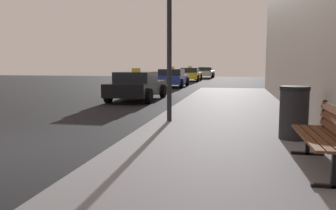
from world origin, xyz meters
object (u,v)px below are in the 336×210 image
at_px(bench, 327,133).
at_px(car_yellow, 190,74).
at_px(trash_bin, 294,112).
at_px(car_black, 137,86).
at_px(street_lamp, 169,14).
at_px(car_silver, 206,72).
at_px(car_blue, 172,78).

xyz_separation_m(bench, car_yellow, (-5.62, 28.21, -0.02)).
height_order(trash_bin, car_yellow, car_yellow).
bearing_deg(trash_bin, car_black, 124.64).
xyz_separation_m(street_lamp, car_silver, (-2.01, 33.21, -2.20)).
xyz_separation_m(trash_bin, car_silver, (-4.79, 34.81, -0.02)).
distance_m(trash_bin, car_silver, 35.14).
distance_m(car_black, car_yellow, 18.31).
xyz_separation_m(car_yellow, car_silver, (0.71, 8.61, -0.00)).
relative_size(trash_bin, car_black, 0.24).
bearing_deg(car_blue, car_black, -89.15).
height_order(street_lamp, car_silver, street_lamp).
xyz_separation_m(bench, car_blue, (-5.72, 19.20, -0.02)).
bearing_deg(street_lamp, car_yellow, 96.31).
bearing_deg(car_silver, bench, -82.40).
relative_size(car_yellow, car_silver, 1.00).
distance_m(trash_bin, car_yellow, 26.78).
relative_size(car_black, car_yellow, 0.99).
bearing_deg(trash_bin, bench, -86.36).
bearing_deg(car_black, trash_bin, -55.36).
bearing_deg(car_black, car_yellow, 90.13).
xyz_separation_m(street_lamp, car_blue, (-2.82, 15.60, -2.19)).
bearing_deg(bench, street_lamp, 128.81).
relative_size(bench, car_black, 0.41).
bearing_deg(car_silver, car_yellow, -94.73).
relative_size(car_blue, car_silver, 1.00).
distance_m(car_black, car_blue, 9.30).
relative_size(trash_bin, car_silver, 0.24).
distance_m(trash_bin, street_lamp, 3.87).
bearing_deg(car_yellow, trash_bin, -78.15).
distance_m(street_lamp, car_silver, 33.35).
bearing_deg(bench, car_yellow, 101.23).
xyz_separation_m(bench, street_lamp, (-2.90, 3.60, 2.18)).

